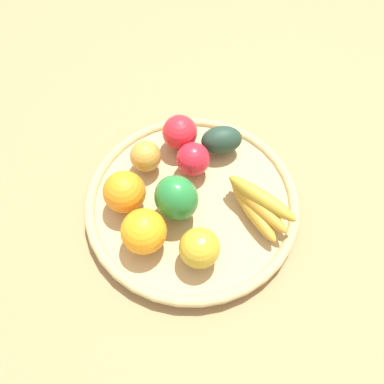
% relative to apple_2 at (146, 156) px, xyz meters
% --- Properties ---
extents(ground_plane, '(2.40, 2.40, 0.00)m').
position_rel_apple_2_xyz_m(ground_plane, '(-0.07, -0.10, -0.07)').
color(ground_plane, '#94744B').
rests_on(ground_plane, ground).
extents(basket, '(0.44, 0.44, 0.04)m').
position_rel_apple_2_xyz_m(basket, '(-0.07, -0.10, -0.05)').
color(basket, tan).
rests_on(basket, ground_plane).
extents(apple_2, '(0.09, 0.09, 0.06)m').
position_rel_apple_2_xyz_m(apple_2, '(0.00, 0.00, 0.00)').
color(apple_2, '#B88934').
rests_on(apple_2, basket).
extents(banana_bunch, '(0.14, 0.14, 0.06)m').
position_rel_apple_2_xyz_m(banana_bunch, '(-0.08, -0.23, -0.00)').
color(banana_bunch, '#B4872C').
rests_on(banana_bunch, basket).
extents(orange_1, '(0.11, 0.11, 0.08)m').
position_rel_apple_2_xyz_m(orange_1, '(-0.17, -0.03, 0.01)').
color(orange_1, orange).
rests_on(orange_1, basket).
extents(bell_pepper, '(0.11, 0.11, 0.10)m').
position_rel_apple_2_xyz_m(bell_pepper, '(-0.10, -0.08, 0.02)').
color(bell_pepper, '#247934').
rests_on(bell_pepper, basket).
extents(orange_0, '(0.11, 0.11, 0.08)m').
position_rel_apple_2_xyz_m(orange_0, '(-0.09, 0.02, 0.01)').
color(orange_0, orange).
rests_on(orange_0, basket).
extents(apple_0, '(0.08, 0.08, 0.07)m').
position_rel_apple_2_xyz_m(apple_0, '(-0.19, -0.13, 0.00)').
color(apple_0, gold).
rests_on(apple_0, basket).
extents(avocado, '(0.08, 0.10, 0.06)m').
position_rel_apple_2_xyz_m(avocado, '(0.06, -0.15, -0.00)').
color(avocado, '#1F3729').
rests_on(avocado, basket).
extents(apple_3, '(0.09, 0.09, 0.07)m').
position_rel_apple_2_xyz_m(apple_3, '(0.07, -0.06, 0.00)').
color(apple_3, red).
rests_on(apple_3, basket).
extents(apple_1, '(0.09, 0.09, 0.07)m').
position_rel_apple_2_xyz_m(apple_1, '(0.00, -0.10, 0.00)').
color(apple_1, red).
rests_on(apple_1, basket).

